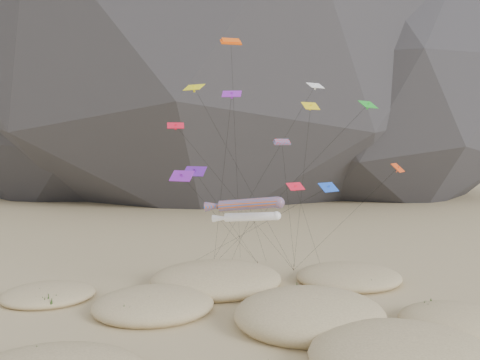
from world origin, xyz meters
name	(u,v)px	position (x,y,z in m)	size (l,w,h in m)	color
ground	(270,340)	(0.00, 0.00, 0.00)	(500.00, 500.00, 0.00)	#CCB789
dunes	(256,317)	(-0.65, 3.40, 0.74)	(49.42, 37.19, 4.24)	#CCB789
dune_grass	(239,314)	(-2.16, 4.08, 0.83)	(41.59, 28.37, 1.46)	black
kite_stakes	(250,266)	(1.55, 23.00, 0.15)	(18.91, 5.12, 0.30)	#3F2D1E
rainbow_tube_kite	(246,204)	(-0.80, 9.78, 10.38)	(9.37, 17.55, 11.34)	orange
white_tube_kite	(248,217)	(-0.42, 11.23, 8.80)	(7.27, 15.05, 9.56)	white
orange_parafoil	(231,46)	(-1.70, 16.06, 27.86)	(3.82, 12.87, 28.75)	#F2530C
multi_parafoil	(282,144)	(4.00, 14.50, 16.62)	(4.68, 8.95, 17.25)	red
delta_kites	(271,144)	(1.98, 10.69, 16.62)	(25.53, 20.55, 23.36)	red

